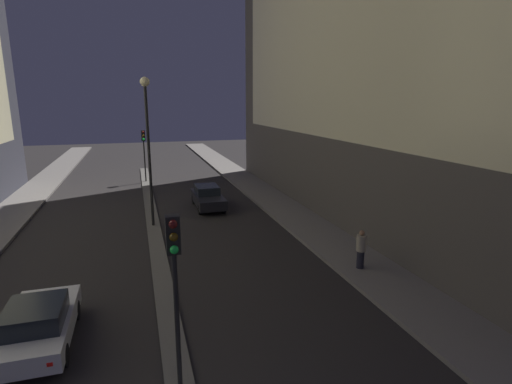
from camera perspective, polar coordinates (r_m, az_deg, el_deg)
median_strip at (r=25.44m, az=-14.64°, el=-3.47°), size 0.74×37.02×0.11m
traffic_light_near at (r=9.53m, az=-11.57°, el=-10.17°), size 0.32×0.42×4.45m
traffic_light_mid at (r=35.91m, az=-15.75°, el=6.60°), size 0.32×0.42×4.45m
street_lamp at (r=22.60m, az=-15.24°, el=8.81°), size 0.51×0.51×8.17m
car_left_lane at (r=13.76m, az=-28.65°, el=-16.25°), size 1.80×4.05×1.44m
car_right_lane at (r=26.89m, az=-6.91°, el=-0.71°), size 1.73×4.41×1.48m
pedestrian_on_right_sidewalk at (r=17.40m, az=14.77°, el=-7.81°), size 0.41×0.41×1.66m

